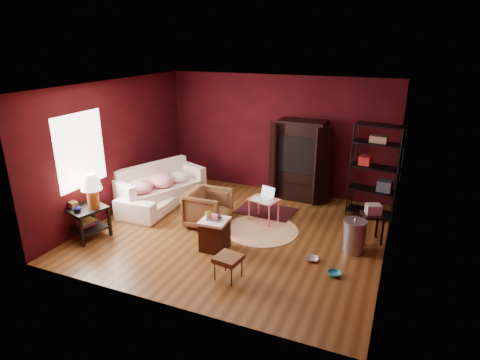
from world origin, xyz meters
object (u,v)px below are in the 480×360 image
Objects in this scene: tv_armoire at (300,159)px; sofa at (160,186)px; side_table at (89,200)px; armchair at (208,206)px; wire_shelving at (376,168)px; laptop_desk at (264,201)px; hamper at (215,234)px.

sofa is at bearing -147.76° from tv_armoire.
armchair is at bearing 35.84° from side_table.
tv_armoire is 0.93× the size of wire_shelving.
armchair is at bearing -142.63° from wire_shelving.
laptop_desk is (0.97, 0.61, 0.04)m from armchair.
laptop_desk is (2.77, 1.90, -0.31)m from side_table.
hamper is at bearing 11.30° from side_table.
side_table is (-1.80, -1.30, 0.35)m from armchair.
laptop_desk is at bearing 34.52° from side_table.
sofa is 1.82× the size of side_table.
armchair reaches higher than laptop_desk.
laptop_desk is at bearing 73.80° from hamper.
sofa is at bearing -157.62° from wire_shelving.
tv_armoire is (0.32, 1.52, 0.52)m from laptop_desk.
wire_shelving is at bearing -62.35° from armchair.
tv_armoire is at bearing 76.04° from hamper.
armchair is 1.24× the size of hamper.
side_table reaches higher than hamper.
side_table is 1.75× the size of laptop_desk.
tv_armoire is at bearing 47.97° from side_table.
wire_shelving is (4.79, 3.00, 0.33)m from side_table.
side_table is 0.68× the size of tv_armoire.
wire_shelving is at bearing -11.79° from tv_armoire.
laptop_desk is at bearing -99.49° from tv_armoire.
wire_shelving is at bearing 46.10° from hamper.
armchair is at bearing -118.91° from tv_armoire.
laptop_desk is at bearing -60.01° from armchair.
wire_shelving is (2.99, 1.70, 0.68)m from armchair.
armchair is 0.41× the size of wire_shelving.
sofa is at bearing 146.19° from hamper.
armchair is 1.13× the size of laptop_desk.
sofa is 2.45m from hamper.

